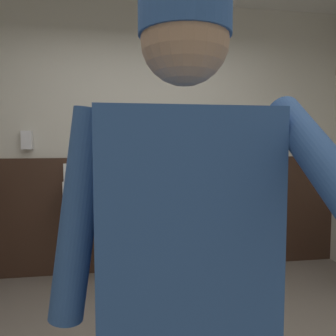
{
  "coord_description": "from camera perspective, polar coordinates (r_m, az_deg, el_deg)",
  "views": [
    {
      "loc": [
        -0.29,
        -1.73,
        1.37
      ],
      "look_at": [
        -0.05,
        -0.24,
        1.25
      ],
      "focal_mm": 36.33,
      "sensor_mm": 36.0,
      "label": 1
    }
  ],
  "objects": [
    {
      "name": "wall_back",
      "position": [
        3.63,
        -4.59,
        4.84
      ],
      "size": [
        5.0,
        0.12,
        2.79
      ],
      "primitive_type": "cube",
      "color": "beige",
      "rests_on": "ground_plane"
    },
    {
      "name": "wainscot_band_back",
      "position": [
        3.63,
        -4.41,
        -7.75
      ],
      "size": [
        4.4,
        0.03,
        1.2
      ],
      "primitive_type": "cube",
      "color": "#382319",
      "rests_on": "ground_plane"
    },
    {
      "name": "urinal_left",
      "position": [
        3.46,
        -13.98,
        -5.54
      ],
      "size": [
        0.4,
        0.34,
        1.24
      ],
      "color": "white",
      "rests_on": "ground_plane"
    },
    {
      "name": "urinal_middle",
      "position": [
        3.48,
        -1.51,
        -5.36
      ],
      "size": [
        0.4,
        0.34,
        1.24
      ],
      "color": "white",
      "rests_on": "ground_plane"
    },
    {
      "name": "privacy_divider_panel",
      "position": [
        3.35,
        -7.73,
        -2.77
      ],
      "size": [
        0.04,
        0.4,
        0.9
      ],
      "primitive_type": "cube",
      "color": "#4C4C51"
    },
    {
      "name": "person",
      "position": [
        0.95,
        2.81,
        -15.38
      ],
      "size": [
        0.68,
        0.6,
        1.74
      ],
      "color": "#2D3342",
      "rests_on": "ground_plane"
    },
    {
      "name": "soap_dispenser",
      "position": [
        3.61,
        -22.58,
        4.35
      ],
      "size": [
        0.1,
        0.07,
        0.18
      ],
      "primitive_type": "cube",
      "color": "silver"
    }
  ]
}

